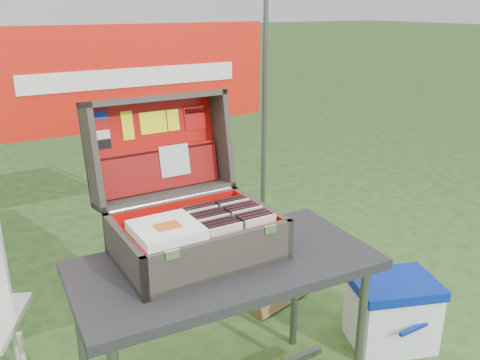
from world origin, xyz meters
TOP-DOWN VIEW (x-y plane):
  - table at (-0.07, -0.03)m, footprint 1.20×0.66m
  - table_top at (-0.07, -0.03)m, footprint 1.20×0.66m
  - table_leg_fr at (0.45, -0.27)m, footprint 0.04×0.04m
  - table_leg_bl at (-0.60, 0.20)m, footprint 0.04×0.04m
  - table_leg_br at (0.45, 0.20)m, footprint 0.04×0.04m
  - suitcase at (-0.14, 0.12)m, footprint 0.61×0.60m
  - suitcase_base_bottom at (-0.14, 0.06)m, footprint 0.61×0.44m
  - suitcase_base_wall_front at (-0.14, -0.15)m, footprint 0.61×0.02m
  - suitcase_base_wall_back at (-0.14, 0.27)m, footprint 0.61×0.02m
  - suitcase_base_wall_left at (-0.44, 0.06)m, footprint 0.02×0.44m
  - suitcase_base_wall_right at (0.15, 0.06)m, footprint 0.02×0.44m
  - suitcase_liner_floor at (-0.14, 0.06)m, footprint 0.56×0.39m
  - suitcase_latch_left at (-0.34, -0.16)m, footprint 0.05×0.01m
  - suitcase_latch_right at (0.05, -0.16)m, footprint 0.05×0.01m
  - suitcase_hinge at (-0.14, 0.28)m, footprint 0.55×0.02m
  - suitcase_lid_back at (-0.14, 0.47)m, footprint 0.61×0.10m
  - suitcase_lid_rim_far at (-0.14, 0.43)m, footprint 0.61×0.17m
  - suitcase_lid_rim_near at (-0.14, 0.36)m, footprint 0.61×0.17m
  - suitcase_lid_rim_left at (-0.44, 0.40)m, footprint 0.02×0.24m
  - suitcase_lid_rim_right at (0.15, 0.40)m, footprint 0.02×0.24m
  - suitcase_lid_liner at (-0.14, 0.45)m, footprint 0.56×0.07m
  - suitcase_liner_wall_front at (-0.14, -0.13)m, footprint 0.56×0.01m
  - suitcase_liner_wall_back at (-0.14, 0.25)m, footprint 0.56×0.01m
  - suitcase_liner_wall_left at (-0.42, 0.06)m, footprint 0.01×0.39m
  - suitcase_liner_wall_right at (0.13, 0.06)m, footprint 0.01×0.39m
  - suitcase_lid_pocket at (-0.14, 0.41)m, footprint 0.54×0.06m
  - suitcase_pocket_edge at (-0.14, 0.42)m, footprint 0.53×0.02m
  - suitcase_pocket_cd at (-0.08, 0.40)m, footprint 0.14×0.03m
  - lid_sticker_cc_a at (-0.37, 0.47)m, footprint 0.06×0.01m
  - lid_sticker_cc_b at (-0.37, 0.47)m, footprint 0.06×0.01m
  - lid_sticker_cc_c at (-0.37, 0.46)m, footprint 0.06×0.01m
  - lid_sticker_cc_d at (-0.37, 0.45)m, footprint 0.06×0.01m
  - lid_card_neon_tall at (-0.26, 0.46)m, footprint 0.05×0.02m
  - lid_card_neon_main at (-0.14, 0.46)m, footprint 0.12×0.02m
  - lid_card_neon_small at (-0.05, 0.46)m, footprint 0.05×0.02m
  - lid_sticker_band at (0.06, 0.46)m, footprint 0.11×0.02m
  - lid_sticker_band_bar at (0.06, 0.47)m, footprint 0.10×0.01m
  - cd_left_0 at (-0.11, -0.11)m, footprint 0.14×0.01m
  - cd_left_1 at (-0.11, -0.08)m, footprint 0.14×0.01m
  - cd_left_2 at (-0.11, -0.06)m, footprint 0.14×0.01m
  - cd_left_3 at (-0.11, -0.04)m, footprint 0.14×0.01m
  - cd_left_4 at (-0.11, -0.01)m, footprint 0.14×0.01m
  - cd_left_5 at (-0.11, 0.01)m, footprint 0.14×0.01m
  - cd_left_6 at (-0.11, 0.04)m, footprint 0.14×0.01m
  - cd_left_7 at (-0.11, 0.06)m, footprint 0.14×0.01m
  - cd_left_8 at (-0.11, 0.08)m, footprint 0.14×0.01m
  - cd_left_9 at (-0.11, 0.11)m, footprint 0.14×0.01m
  - cd_left_10 at (-0.11, 0.13)m, footprint 0.14×0.01m
  - cd_right_0 at (0.04, -0.11)m, footprint 0.14×0.01m
  - cd_right_1 at (0.04, -0.08)m, footprint 0.14×0.01m
  - cd_right_2 at (0.04, -0.06)m, footprint 0.14×0.01m
  - cd_right_3 at (0.04, -0.04)m, footprint 0.14×0.01m
  - cd_right_4 at (0.04, -0.01)m, footprint 0.14×0.01m
  - cd_right_5 at (0.04, 0.01)m, footprint 0.14×0.01m
  - cd_right_6 at (0.04, 0.04)m, footprint 0.14×0.01m
  - cd_right_7 at (0.04, 0.06)m, footprint 0.14×0.01m
  - cd_right_8 at (0.04, 0.08)m, footprint 0.14×0.01m
  - cd_right_9 at (0.04, 0.11)m, footprint 0.14×0.01m
  - cd_right_10 at (0.04, 0.13)m, footprint 0.14×0.01m
  - songbook_0 at (-0.30, -0.02)m, footprint 0.23×0.23m
  - songbook_1 at (-0.30, -0.02)m, footprint 0.23×0.23m
  - songbook_2 at (-0.30, -0.02)m, footprint 0.23×0.23m
  - songbook_3 at (-0.30, -0.02)m, footprint 0.23×0.23m
  - songbook_4 at (-0.30, -0.02)m, footprint 0.23×0.23m
  - songbook_5 at (-0.30, -0.02)m, footprint 0.23×0.23m
  - songbook_6 at (-0.30, -0.02)m, footprint 0.23×0.23m
  - songbook_graphic at (-0.30, -0.03)m, footprint 0.09×0.07m
  - cooler at (0.89, -0.06)m, footprint 0.50×0.44m
  - cooler_body at (0.89, -0.06)m, footprint 0.47×0.41m
  - cooler_lid at (0.89, -0.06)m, footprint 0.50×0.44m
  - cooler_handle at (0.89, -0.22)m, footprint 0.25×0.02m
  - chair_leg_br at (-0.80, 0.66)m, footprint 0.02×0.02m
  - cardboard_box at (0.59, 0.56)m, footprint 0.43×0.26m
  - banner_post_right at (0.85, 1.10)m, footprint 0.03×0.03m
  - banner at (0.00, 1.09)m, footprint 1.60×0.02m
  - banner_text at (0.00, 1.08)m, footprint 1.20×0.00m

SIDE VIEW (x-z plane):
  - cooler_body at x=0.89m, z-range 0.00..0.32m
  - cooler at x=0.89m, z-range 0.00..0.37m
  - cooler_handle at x=0.89m, z-range 0.19..0.21m
  - cardboard_box at x=0.59m, z-range 0.00..0.42m
  - chair_leg_br at x=-0.80m, z-range 0.00..0.45m
  - cooler_lid at x=0.89m, z-range 0.32..0.37m
  - table_leg_fr at x=0.45m, z-range 0.00..0.69m
  - table_leg_bl at x=-0.60m, z-range 0.00..0.69m
  - table_leg_br at x=0.45m, z-range 0.00..0.69m
  - table at x=-0.07m, z-range 0.00..0.73m
  - table_top at x=-0.07m, z-range 0.69..0.73m
  - suitcase_base_bottom at x=-0.14m, z-range 0.73..0.76m
  - suitcase_liner_floor at x=-0.14m, z-range 0.76..0.76m
  - suitcase_base_wall_front at x=-0.14m, z-range 0.73..0.89m
  - suitcase_base_wall_back at x=-0.14m, z-range 0.73..0.89m
  - suitcase_base_wall_left at x=-0.44m, z-range 0.73..0.89m
  - suitcase_base_wall_right at x=0.15m, z-range 0.73..0.89m
  - suitcase_liner_wall_front at x=-0.14m, z-range 0.76..0.89m
  - suitcase_liner_wall_back at x=-0.14m, z-range 0.76..0.89m
  - suitcase_liner_wall_left at x=-0.42m, z-range 0.76..0.89m
  - suitcase_liner_wall_right at x=0.13m, z-range 0.76..0.89m
  - cd_left_0 at x=-0.11m, z-range 0.76..0.92m
  - cd_left_1 at x=-0.11m, z-range 0.76..0.92m
  - cd_left_2 at x=-0.11m, z-range 0.76..0.92m
  - cd_left_3 at x=-0.11m, z-range 0.76..0.92m
  - cd_left_4 at x=-0.11m, z-range 0.76..0.92m
  - cd_left_5 at x=-0.11m, z-range 0.76..0.92m
  - cd_left_6 at x=-0.11m, z-range 0.76..0.92m
  - cd_left_7 at x=-0.11m, z-range 0.76..0.92m
  - cd_left_8 at x=-0.11m, z-range 0.76..0.92m
  - cd_left_9 at x=-0.11m, z-range 0.76..0.92m
  - cd_left_10 at x=-0.11m, z-range 0.76..0.92m
  - cd_right_0 at x=0.04m, z-range 0.76..0.92m
  - cd_right_1 at x=0.04m, z-range 0.76..0.92m
  - cd_right_2 at x=0.04m, z-range 0.76..0.92m
  - cd_right_3 at x=0.04m, z-range 0.76..0.92m
  - cd_right_4 at x=0.04m, z-range 0.76..0.92m
  - cd_right_5 at x=0.04m, z-range 0.76..0.92m
  - cd_right_6 at x=0.04m, z-range 0.76..0.92m
  - cd_right_7 at x=0.04m, z-range 0.76..0.92m
  - cd_right_8 at x=0.04m, z-range 0.76..0.92m
  - cd_right_9 at x=0.04m, z-range 0.76..0.92m
  - cd_right_10 at x=0.04m, z-range 0.76..0.92m
  - banner_post_right at x=0.85m, z-range 0.00..1.70m
  - suitcase_latch_left at x=-0.34m, z-range 0.87..0.90m
  - suitcase_latch_right at x=0.05m, z-range 0.87..0.90m
  - suitcase_lid_rim_near at x=-0.14m, z-range 0.87..0.92m
  - suitcase_hinge at x=-0.14m, z-range 0.89..0.90m
  - songbook_0 at x=-0.30m, z-range 0.89..0.90m
  - songbook_1 at x=-0.30m, z-range 0.90..0.90m
  - songbook_2 at x=-0.30m, z-range 0.90..0.91m
  - songbook_3 at x=-0.30m, z-range 0.91..0.91m
  - songbook_4 at x=-0.30m, z-range 0.91..0.92m
  - songbook_5 at x=-0.30m, z-range 0.92..0.92m
  - songbook_6 at x=-0.30m, z-range 0.92..0.93m
  - songbook_graphic at x=-0.30m, z-range 0.93..0.93m
  - suitcase_lid_pocket at x=-0.14m, z-range 0.90..1.08m
  - suitcase at x=-0.14m, z-range 0.73..1.31m
  - suitcase_pocket_cd at x=-0.08m, z-range 0.96..1.09m
  - suitcase_pocket_edge at x=-0.14m, z-range 1.06..1.09m
  - suitcase_lid_back at x=-0.14m, z-range 0.87..1.30m
  - suitcase_lid_liner at x=-0.14m, z-range 0.90..1.28m
  - suitcase_lid_rim_left at x=-0.44m, z-range 0.87..1.32m
  - suitcase_lid_rim_right at x=0.15m, z-range 0.87..1.32m
  - lid_sticker_cc_d at x=-0.37m, z-range 1.11..1.14m
  - lid_sticker_cc_c at x=-0.37m, z-range 1.15..1.18m
  - lid_card_neon_tall at x=-0.26m, z-range 1.13..1.25m
  - lid_card_neon_main at x=-0.14m, z-range 1.14..1.24m
  - lid_card_neon_small at x=-0.05m, z-range 1.14..1.24m
  - lid_sticker_band at x=0.06m, z-range 1.14..1.24m
  - lid_sticker_cc_b at x=-0.37m, z-range 1.19..1.22m
  - lid_sticker_band_bar at x=0.06m, z-range 1.21..1.23m
  - lid_sticker_cc_a at x=-0.37m, z-range 1.23..1.26m
  - suitcase_lid_rim_far at x=-0.14m, z-range 1.27..1.32m
  - banner at x=0.00m, z-range 1.02..1.58m
  - banner_text at x=0.00m, z-range 1.25..1.35m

